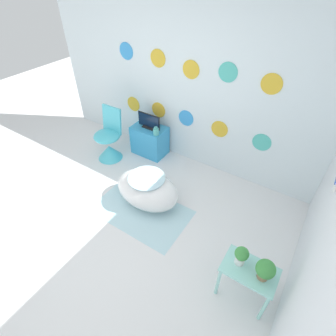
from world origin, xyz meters
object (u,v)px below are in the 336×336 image
at_px(potted_plant_left, 241,255).
at_px(vase, 156,131).
at_px(bathtub, 147,189).
at_px(potted_plant_right, 265,270).
at_px(chair, 109,143).
at_px(tv, 149,122).

bearing_deg(potted_plant_left, vase, 144.39).
relative_size(bathtub, potted_plant_left, 4.30).
xyz_separation_m(vase, potted_plant_left, (1.90, -1.36, 0.04)).
distance_m(vase, potted_plant_right, 2.54).
bearing_deg(potted_plant_right, potted_plant_left, 173.59).
xyz_separation_m(vase, potted_plant_right, (2.13, -1.39, 0.05)).
xyz_separation_m(chair, vase, (0.70, 0.36, 0.28)).
relative_size(bathtub, tv, 2.20).
height_order(vase, potted_plant_right, potted_plant_right).
bearing_deg(potted_plant_right, bathtub, 162.46).
xyz_separation_m(bathtub, vase, (-0.44, 0.86, 0.32)).
bearing_deg(chair, vase, 27.39).
bearing_deg(vase, potted_plant_right, -33.11).
relative_size(bathtub, potted_plant_right, 4.04).
height_order(chair, tv, chair).
bearing_deg(potted_plant_right, tv, 147.38).
relative_size(vase, potted_plant_left, 0.66).
relative_size(chair, potted_plant_right, 3.88).
bearing_deg(chair, tv, 44.75).
xyz_separation_m(tv, vase, (0.22, -0.12, -0.05)).
distance_m(bathtub, chair, 1.25).
xyz_separation_m(bathtub, tv, (-0.66, 0.97, 0.37)).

